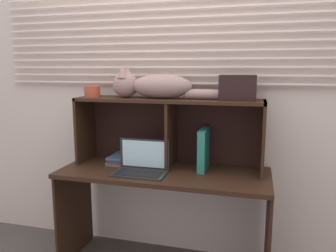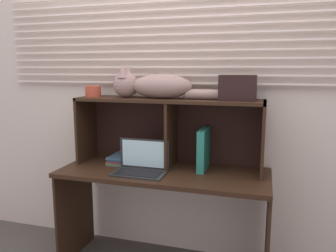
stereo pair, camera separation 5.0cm
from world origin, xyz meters
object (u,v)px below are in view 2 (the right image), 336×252
laptop (141,165)px  storage_box (238,88)px  small_basket (93,91)px  cat (152,86)px  book_stack (124,158)px  binder_upright (204,149)px

laptop → storage_box: 0.83m
laptop → small_basket: 0.69m
cat → laptop: 0.57m
cat → storage_box: 0.60m
cat → book_stack: 0.60m
cat → laptop: (-0.02, -0.20, -0.53)m
cat → laptop: size_ratio=2.24×
cat → storage_box: bearing=0.0°
book_stack → small_basket: 0.56m
cat → small_basket: bearing=180.0°
laptop → binder_upright: bearing=26.4°
cat → binder_upright: size_ratio=2.76×
cat → small_basket: (-0.47, 0.00, -0.05)m
laptop → binder_upright: size_ratio=1.23×
book_stack → storage_box: 1.00m
binder_upright → storage_box: bearing=0.0°
binder_upright → small_basket: 0.93m
laptop → storage_box: storage_box is taller
book_stack → small_basket: size_ratio=2.18×
book_stack → small_basket: small_basket is taller
cat → binder_upright: cat is taller
cat → storage_box: cat is taller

